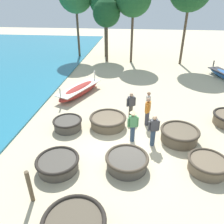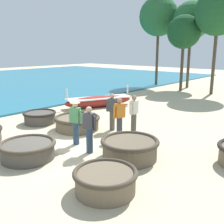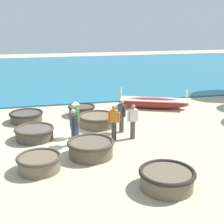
{
  "view_description": "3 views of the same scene",
  "coord_description": "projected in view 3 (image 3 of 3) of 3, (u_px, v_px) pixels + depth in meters",
  "views": [
    {
      "loc": [
        0.13,
        -8.0,
        6.2
      ],
      "look_at": [
        -0.99,
        2.05,
        0.78
      ],
      "focal_mm": 35.0,
      "sensor_mm": 36.0,
      "label": 1
    },
    {
      "loc": [
        7.04,
        -5.19,
        3.35
      ],
      "look_at": [
        -0.14,
        2.96,
        0.74
      ],
      "focal_mm": 42.0,
      "sensor_mm": 36.0,
      "label": 2
    },
    {
      "loc": [
        13.43,
        -0.89,
        5.01
      ],
      "look_at": [
        -0.14,
        2.4,
        0.98
      ],
      "focal_mm": 50.0,
      "sensor_mm": 36.0,
      "label": 3
    }
  ],
  "objects": [
    {
      "name": "sea",
      "position": [
        84.0,
        70.0,
        33.34
      ],
      "size": [
        28.0,
        52.0,
        0.1
      ],
      "primitive_type": "cube",
      "color": "teal",
      "rests_on": "ground"
    },
    {
      "name": "coracle_far_right",
      "position": [
        26.0,
        116.0,
        16.27
      ],
      "size": [
        1.74,
        1.74,
        0.52
      ],
      "color": "#4C473F",
      "rests_on": "ground"
    },
    {
      "name": "ground_plane",
      "position": [
        61.0,
        137.0,
        14.13
      ],
      "size": [
        80.0,
        80.0,
        0.0
      ],
      "primitive_type": "plane",
      "color": "#C6B793"
    },
    {
      "name": "coracle_nearest",
      "position": [
        97.0,
        120.0,
        15.58
      ],
      "size": [
        1.96,
        1.96,
        0.58
      ],
      "color": "brown",
      "rests_on": "ground"
    },
    {
      "name": "long_boat_ochre_hull",
      "position": [
        153.0,
        103.0,
        18.8
      ],
      "size": [
        2.56,
        4.31,
        1.19
      ],
      "color": "maroon",
      "rests_on": "ground"
    },
    {
      "name": "fisherman_hauling",
      "position": [
        114.0,
        122.0,
        13.59
      ],
      "size": [
        0.31,
        0.51,
        1.57
      ],
      "color": "#383842",
      "rests_on": "ground"
    },
    {
      "name": "fisherman_crouching",
      "position": [
        76.0,
        117.0,
        13.89
      ],
      "size": [
        0.52,
        0.36,
        1.67
      ],
      "color": "#2D425B",
      "rests_on": "ground"
    },
    {
      "name": "coracle_beside_post",
      "position": [
        167.0,
        178.0,
        9.71
      ],
      "size": [
        1.78,
        1.78,
        0.61
      ],
      "color": "brown",
      "rests_on": "ground"
    },
    {
      "name": "fisherman_by_coracle",
      "position": [
        74.0,
        126.0,
        12.99
      ],
      "size": [
        0.52,
        0.29,
        1.57
      ],
      "color": "#2D425B",
      "rests_on": "ground"
    },
    {
      "name": "coracle_far_left",
      "position": [
        82.0,
        110.0,
        17.39
      ],
      "size": [
        1.52,
        1.52,
        0.54
      ],
      "color": "#4C473F",
      "rests_on": "ground"
    },
    {
      "name": "fisherman_standing_left",
      "position": [
        133.0,
        121.0,
        13.74
      ],
      "size": [
        0.25,
        0.53,
        1.57
      ],
      "color": "#4C473D",
      "rests_on": "ground"
    },
    {
      "name": "coracle_front_left",
      "position": [
        35.0,
        133.0,
        13.8
      ],
      "size": [
        1.76,
        1.76,
        0.55
      ],
      "color": "#4C473F",
      "rests_on": "ground"
    },
    {
      "name": "coracle_upturned",
      "position": [
        39.0,
        162.0,
        10.87
      ],
      "size": [
        1.57,
        1.57,
        0.56
      ],
      "color": "brown",
      "rests_on": "ground"
    },
    {
      "name": "coracle_weathered",
      "position": [
        91.0,
        148.0,
        12.03
      ],
      "size": [
        1.84,
        1.84,
        0.64
      ],
      "color": "brown",
      "rests_on": "ground"
    },
    {
      "name": "fisherman_with_hat",
      "position": [
        122.0,
        115.0,
        14.56
      ],
      "size": [
        0.5,
        0.33,
        1.57
      ],
      "color": "#4C473D",
      "rests_on": "ground"
    }
  ]
}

